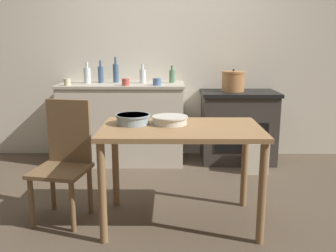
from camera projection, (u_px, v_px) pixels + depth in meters
The scene contains 18 objects.
ground_plane at pixel (168, 205), 3.24m from camera, with size 14.00×14.00×0.00m, color brown.
wall_back at pixel (169, 51), 4.51m from camera, with size 8.00×0.07×2.55m.
counter_cabinet at pixel (123, 123), 4.37m from camera, with size 1.42×0.62×0.92m.
stove at pixel (238, 126), 4.39m from camera, with size 0.87×0.58×0.83m.
work_table at pixel (181, 141), 2.80m from camera, with size 1.19×0.72×0.77m.
chair at pixel (65, 158), 2.95m from camera, with size 0.47×0.47×0.94m.
flour_sack at pixel (256, 158), 4.02m from camera, with size 0.24×0.17×0.33m, color beige.
stock_pot at pixel (233, 81), 4.29m from camera, with size 0.27×0.27×0.25m.
mixing_bowl_large at pixel (170, 120), 2.86m from camera, with size 0.28×0.28×0.06m.
mixing_bowl_small at pixel (133, 119), 2.85m from camera, with size 0.27×0.27×0.08m.
bottle_far_left at pixel (116, 73), 4.36m from camera, with size 0.07×0.07×0.29m.
bottle_left at pixel (87, 75), 4.29m from camera, with size 0.08×0.08×0.25m.
bottle_mid_left at pixel (172, 76), 4.35m from camera, with size 0.07×0.07×0.20m.
bottle_center_left at pixel (143, 76), 4.31m from camera, with size 0.07×0.07×0.22m.
bottle_center at pixel (101, 74), 4.32m from camera, with size 0.07×0.07×0.26m.
cup_center_right at pixel (157, 82), 4.08m from camera, with size 0.09×0.09×0.08m, color #4C6B99.
cup_mid_right at pixel (126, 82), 4.06m from camera, with size 0.08×0.08×0.08m, color #B74C42.
cup_right at pixel (67, 82), 4.06m from camera, with size 0.07×0.07×0.08m, color beige.
Camera 1 is at (0.03, -3.01, 1.38)m, focal length 40.00 mm.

